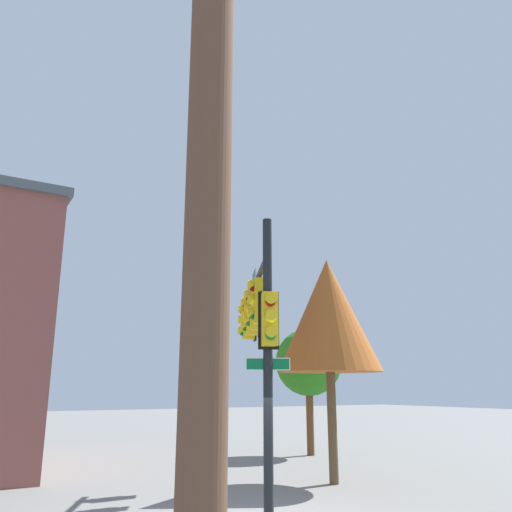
% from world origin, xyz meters
% --- Properties ---
extents(signal_pole_assembly, '(6.05, 2.97, 6.36)m').
position_xyz_m(signal_pole_assembly, '(1.87, -0.84, 4.35)').
color(signal_pole_assembly, black).
rests_on(signal_pole_assembly, ground_plane).
extents(utility_pole, '(0.31, 1.80, 7.46)m').
position_xyz_m(utility_pole, '(-6.39, 4.37, 3.84)').
color(utility_pole, brown).
rests_on(utility_pole, ground_plane).
extents(tree_near, '(3.17, 3.17, 6.70)m').
position_xyz_m(tree_near, '(3.38, -4.29, 4.91)').
color(tree_near, brown).
rests_on(tree_near, ground_plane).
extents(tree_far, '(2.86, 2.86, 5.22)m').
position_xyz_m(tree_far, '(9.12, -7.63, 3.77)').
color(tree_far, brown).
rests_on(tree_far, ground_plane).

